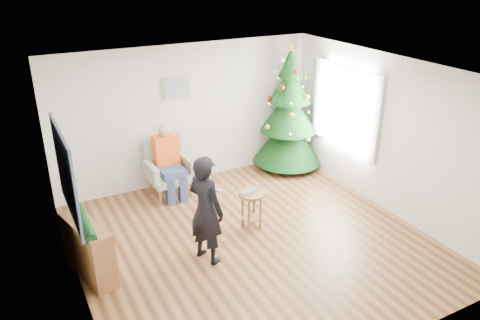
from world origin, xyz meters
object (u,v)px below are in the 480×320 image
stool (252,210)px  console (89,250)px  standing_man (206,210)px  christmas_tree (289,113)px  armchair (169,175)px

stool → console: 2.51m
standing_man → console: standing_man is taller
stool → console: bearing=-178.9°
christmas_tree → standing_man: 3.56m
armchair → console: bearing=-137.6°
christmas_tree → standing_man: bearing=-141.8°
stool → standing_man: bearing=-155.9°
christmas_tree → armchair: christmas_tree is taller
stool → armchair: size_ratio=0.62×
standing_man → console: (-1.55, 0.38, -0.40)m
stool → console: console is taller
armchair → christmas_tree: bearing=-1.3°
stool → armchair: 1.86m
stool → armchair: (-0.75, 1.70, 0.06)m
christmas_tree → stool: christmas_tree is taller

